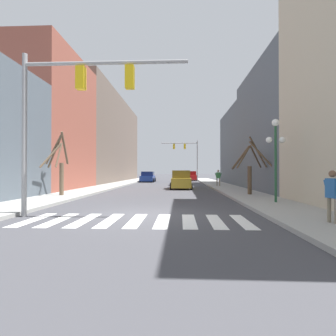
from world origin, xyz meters
The scene contains 16 objects.
ground_plane centered at (0.00, 0.00, 0.00)m, with size 240.00×240.00×0.00m, color #424247.
sidewalk_right centered at (5.97, 0.00, 0.07)m, with size 2.83×90.00×0.15m.
building_row_left centered at (-10.39, 21.48, 5.87)m, with size 6.00×50.02×12.95m.
building_row_right centered at (10.39, 9.82, 5.52)m, with size 6.00×34.43×13.03m.
crosswalk_stripes centered at (0.00, -1.19, 0.00)m, with size 7.65×2.60×0.01m.
traffic_signal_near centered at (-2.55, -0.60, 4.39)m, with size 6.19×0.28×6.09m.
traffic_signal_far centered at (2.70, 32.19, 4.72)m, with size 5.90×0.28×6.59m.
street_lamp_right_corner centered at (6.23, 3.08, 3.08)m, with size 0.95×0.36×4.12m.
car_driving_toward_lane centered at (-3.36, 29.34, 0.75)m, with size 2.16×4.27×1.59m.
car_parked_left_mid centered at (1.61, 14.63, 0.80)m, with size 2.02×4.17×1.73m.
car_parked_right_far centered at (1.72, 20.84, 0.76)m, with size 1.97×4.72×1.63m.
car_driving_away_lane centered at (3.39, 35.23, 0.76)m, with size 2.09×4.29×1.63m.
pedestrian_near_right_corner centered at (5.41, 16.87, 1.12)m, with size 0.68×0.36×1.65m.
pedestrian_on_right_sidewalk centered at (6.03, -2.09, 1.08)m, with size 0.28×0.67×1.57m.
street_tree_left_far centered at (-6.22, 6.32, 2.07)m, with size 1.31×2.06×4.08m.
street_tree_left_near centered at (6.20, 7.53, 1.92)m, with size 2.55×1.47×3.86m.
Camera 1 is at (1.49, -10.09, 1.70)m, focal length 28.00 mm.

